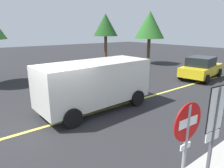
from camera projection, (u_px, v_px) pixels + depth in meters
ground_plane at (61, 122)px, 7.99m from camera, size 80.00×80.00×0.00m
lane_marking_centre at (119, 105)px, 9.75m from camera, size 28.00×0.16×0.01m
stop_sign at (186, 140)px, 3.72m from camera, size 0.76×0.07×2.34m
speed_limit_sign at (215, 121)px, 4.11m from camera, size 0.54×0.08×2.52m
white_van at (95, 82)px, 9.09m from camera, size 5.28×2.45×2.20m
car_yellow_near_curb at (201, 68)px, 15.04m from camera, size 4.59×2.65×1.64m
tree_left_verge at (106, 26)px, 15.83m from camera, size 1.95×1.95×4.82m
tree_centre_verge at (150, 25)px, 20.68m from camera, size 3.12×3.12×5.47m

